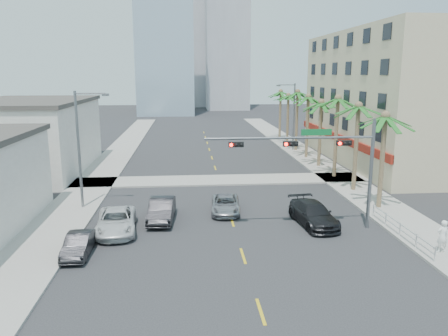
% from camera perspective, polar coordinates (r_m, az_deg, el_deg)
% --- Properties ---
extents(ground, '(260.00, 260.00, 0.00)m').
position_cam_1_polar(ground, '(21.94, 3.91, -15.57)').
color(ground, '#262628').
rests_on(ground, ground).
extents(sidewalk_right, '(4.00, 120.00, 0.15)m').
position_cam_1_polar(sidewalk_right, '(43.19, 15.68, -1.83)').
color(sidewalk_right, gray).
rests_on(sidewalk_right, ground).
extents(sidewalk_left, '(4.00, 120.00, 0.15)m').
position_cam_1_polar(sidewalk_left, '(41.42, -17.21, -2.52)').
color(sidewalk_left, gray).
rests_on(sidewalk_left, ground).
extents(sidewalk_cross, '(80.00, 4.00, 0.15)m').
position_cam_1_polar(sidewalk_cross, '(42.51, -0.63, -1.59)').
color(sidewalk_cross, gray).
rests_on(sidewalk_cross, ground).
extents(building_right, '(15.25, 28.00, 15.00)m').
position_cam_1_polar(building_right, '(55.27, 22.31, 8.49)').
color(building_right, beige).
rests_on(building_right, ground).
extents(building_left_far, '(11.00, 18.00, 7.20)m').
position_cam_1_polar(building_left_far, '(50.37, -23.96, 3.61)').
color(building_left_far, beige).
rests_on(building_left_far, ground).
extents(tower_far_left, '(14.00, 14.00, 48.00)m').
position_cam_1_polar(tower_far_left, '(115.10, -7.79, 18.98)').
color(tower_far_left, '#99B2C6').
rests_on(tower_far_left, ground).
extents(tower_far_right, '(12.00, 12.00, 60.00)m').
position_cam_1_polar(tower_far_right, '(131.23, 0.41, 20.88)').
color(tower_far_right, '#ADADB2').
rests_on(tower_far_right, ground).
extents(tower_far_center, '(16.00, 16.00, 42.00)m').
position_cam_1_polar(tower_far_center, '(144.57, -5.12, 16.44)').
color(tower_far_center, '#ADADB2').
rests_on(tower_far_center, ground).
extents(traffic_signal_mast, '(11.12, 0.54, 7.20)m').
position_cam_1_polar(traffic_signal_mast, '(29.00, 12.99, 1.66)').
color(traffic_signal_mast, slate).
rests_on(traffic_signal_mast, ground).
extents(palm_tree_0, '(4.80, 4.80, 7.80)m').
position_cam_1_polar(palm_tree_0, '(34.61, 20.34, 6.26)').
color(palm_tree_0, brown).
rests_on(palm_tree_0, ground).
extents(palm_tree_1, '(4.80, 4.80, 8.16)m').
position_cam_1_polar(palm_tree_1, '(39.33, 17.17, 7.61)').
color(palm_tree_1, brown).
rests_on(palm_tree_1, ground).
extents(palm_tree_2, '(4.80, 4.80, 8.52)m').
position_cam_1_polar(palm_tree_2, '(44.16, 14.67, 8.65)').
color(palm_tree_2, brown).
rests_on(palm_tree_2, ground).
extents(palm_tree_3, '(4.80, 4.80, 7.80)m').
position_cam_1_polar(palm_tree_3, '(49.12, 12.60, 8.26)').
color(palm_tree_3, brown).
rests_on(palm_tree_3, ground).
extents(palm_tree_4, '(4.80, 4.80, 8.16)m').
position_cam_1_polar(palm_tree_4, '(54.08, 10.96, 9.04)').
color(palm_tree_4, brown).
rests_on(palm_tree_4, ground).
extents(palm_tree_5, '(4.80, 4.80, 8.52)m').
position_cam_1_polar(palm_tree_5, '(59.08, 9.59, 9.68)').
color(palm_tree_5, brown).
rests_on(palm_tree_5, ground).
extents(palm_tree_6, '(4.80, 4.80, 7.80)m').
position_cam_1_polar(palm_tree_6, '(64.15, 8.41, 9.28)').
color(palm_tree_6, brown).
rests_on(palm_tree_6, ground).
extents(palm_tree_7, '(4.80, 4.80, 8.16)m').
position_cam_1_polar(palm_tree_7, '(69.20, 7.42, 9.80)').
color(palm_tree_7, brown).
rests_on(palm_tree_7, ground).
extents(streetlight_left, '(2.55, 0.25, 9.00)m').
position_cam_1_polar(streetlight_left, '(34.48, -18.15, 3.00)').
color(streetlight_left, slate).
rests_on(streetlight_left, ground).
extents(streetlight_right, '(2.55, 0.25, 9.00)m').
position_cam_1_polar(streetlight_right, '(59.11, 8.93, 7.06)').
color(streetlight_right, slate).
rests_on(streetlight_right, ground).
extents(guardrail, '(0.08, 8.08, 1.00)m').
position_cam_1_polar(guardrail, '(30.07, 22.01, -7.22)').
color(guardrail, silver).
rests_on(guardrail, ground).
extents(car_parked_mid, '(1.36, 3.82, 1.26)m').
position_cam_1_polar(car_parked_mid, '(26.73, -18.48, -9.47)').
color(car_parked_mid, black).
rests_on(car_parked_mid, ground).
extents(car_parked_far, '(2.95, 5.55, 1.48)m').
position_cam_1_polar(car_parked_far, '(29.67, -13.89, -6.78)').
color(car_parked_far, silver).
rests_on(car_parked_far, ground).
extents(car_lane_left, '(1.91, 4.87, 1.58)m').
position_cam_1_polar(car_lane_left, '(31.32, -8.16, -5.43)').
color(car_lane_left, black).
rests_on(car_lane_left, ground).
extents(car_lane_center, '(2.43, 4.67, 1.26)m').
position_cam_1_polar(car_lane_center, '(32.81, 0.20, -4.78)').
color(car_lane_center, '#A2A1A6').
rests_on(car_lane_center, ground).
extents(car_lane_right, '(2.79, 5.53, 1.54)m').
position_cam_1_polar(car_lane_right, '(30.81, 11.58, -5.90)').
color(car_lane_right, black).
rests_on(car_lane_right, ground).
extents(pedestrian, '(0.75, 0.55, 1.92)m').
position_cam_1_polar(pedestrian, '(28.20, 26.63, -7.97)').
color(pedestrian, white).
rests_on(pedestrian, sidewalk_right).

